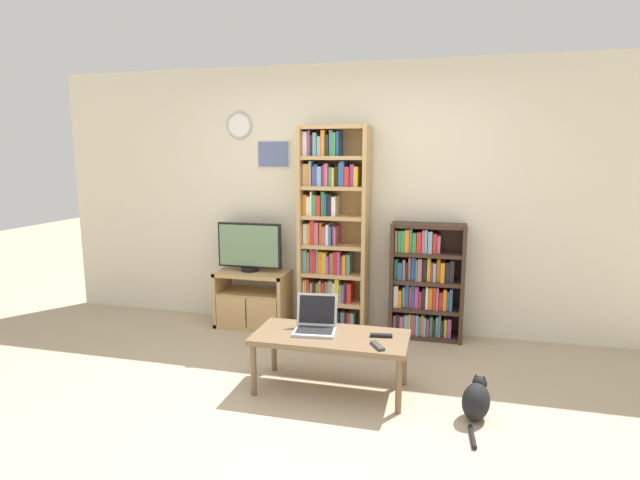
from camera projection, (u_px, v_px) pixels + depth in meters
ground_plane at (293, 417)px, 3.34m from camera, size 18.00×18.00×0.00m
wall_back at (348, 199)px, 4.94m from camera, size 6.28×0.09×2.60m
tv_stand at (253, 299)px, 5.08m from camera, size 0.72×0.41×0.57m
television at (250, 247)px, 5.03m from camera, size 0.66×0.18×0.49m
bookshelf_tall at (331, 234)px, 4.85m from camera, size 0.66×0.31×2.00m
bookshelf_short at (424, 283)px, 4.73m from camera, size 0.68×0.26×1.10m
coffee_table at (331, 340)px, 3.66m from camera, size 1.13×0.53×0.43m
laptop at (316, 322)px, 3.74m from camera, size 0.34×0.32×0.26m
remote_near_laptop at (381, 336)px, 3.61m from camera, size 0.16×0.07×0.02m
remote_far_from_laptop at (377, 346)px, 3.42m from camera, size 0.12×0.16×0.02m
cat at (476, 400)px, 3.30m from camera, size 0.25×0.52×0.29m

